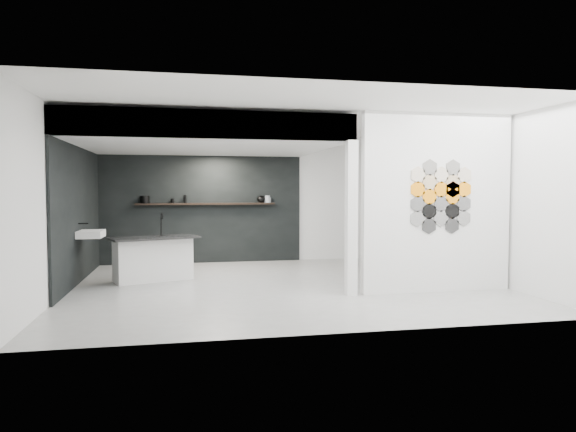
% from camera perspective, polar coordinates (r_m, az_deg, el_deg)
% --- Properties ---
extents(floor, '(7.00, 6.00, 0.01)m').
position_cam_1_polar(floor, '(8.74, -0.26, -7.69)').
color(floor, gray).
extents(partition_panel, '(2.45, 0.15, 2.80)m').
position_cam_1_polar(partition_panel, '(8.39, 16.20, 1.41)').
color(partition_panel, silver).
rests_on(partition_panel, floor).
extents(bay_clad_back, '(4.40, 0.04, 2.35)m').
position_cam_1_polar(bay_clad_back, '(11.42, -9.57, 0.73)').
color(bay_clad_back, black).
rests_on(bay_clad_back, floor).
extents(bay_clad_left, '(0.04, 4.00, 2.35)m').
position_cam_1_polar(bay_clad_left, '(9.61, -22.23, 0.14)').
color(bay_clad_left, black).
rests_on(bay_clad_left, floor).
extents(bulkhead, '(4.40, 4.00, 0.40)m').
position_cam_1_polar(bulkhead, '(9.49, -9.27, 8.60)').
color(bulkhead, silver).
rests_on(bulkhead, corner_column).
extents(corner_column, '(0.16, 0.16, 2.35)m').
position_cam_1_polar(corner_column, '(7.84, 7.04, -0.24)').
color(corner_column, silver).
rests_on(corner_column, floor).
extents(fascia_beam, '(4.40, 0.16, 0.40)m').
position_cam_1_polar(fascia_beam, '(7.58, -8.73, 10.05)').
color(fascia_beam, silver).
rests_on(fascia_beam, corner_column).
extents(wall_basin, '(0.40, 0.60, 0.12)m').
position_cam_1_polar(wall_basin, '(9.40, -21.05, -1.88)').
color(wall_basin, silver).
rests_on(wall_basin, bay_clad_left).
extents(display_shelf, '(3.00, 0.15, 0.04)m').
position_cam_1_polar(display_shelf, '(11.31, -9.06, 1.34)').
color(display_shelf, black).
rests_on(display_shelf, bay_clad_back).
extents(kitchen_island, '(1.62, 1.13, 1.20)m').
position_cam_1_polar(kitchen_island, '(9.38, -14.72, -4.53)').
color(kitchen_island, silver).
rests_on(kitchen_island, floor).
extents(stockpot, '(0.20, 0.20, 0.16)m').
position_cam_1_polar(stockpot, '(11.33, -15.60, 1.77)').
color(stockpot, black).
rests_on(stockpot, display_shelf).
extents(kettle, '(0.22, 0.22, 0.16)m').
position_cam_1_polar(kettle, '(11.42, -2.99, 1.89)').
color(kettle, black).
rests_on(kettle, display_shelf).
extents(glass_bowl, '(0.19, 0.19, 0.11)m').
position_cam_1_polar(glass_bowl, '(11.44, -2.29, 1.78)').
color(glass_bowl, gray).
rests_on(glass_bowl, display_shelf).
extents(glass_vase, '(0.12, 0.12, 0.16)m').
position_cam_1_polar(glass_vase, '(11.44, -2.29, 1.89)').
color(glass_vase, gray).
rests_on(glass_vase, display_shelf).
extents(bottle_dark, '(0.08, 0.08, 0.17)m').
position_cam_1_polar(bottle_dark, '(11.30, -11.38, 1.86)').
color(bottle_dark, black).
rests_on(bottle_dark, display_shelf).
extents(utensil_cup, '(0.10, 0.10, 0.10)m').
position_cam_1_polar(utensil_cup, '(11.30, -12.71, 1.66)').
color(utensil_cup, black).
rests_on(utensil_cup, display_shelf).
extents(hex_tile_cluster, '(1.04, 0.02, 1.16)m').
position_cam_1_polar(hex_tile_cluster, '(8.32, 16.69, 2.11)').
color(hex_tile_cluster, silver).
rests_on(hex_tile_cluster, partition_panel).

